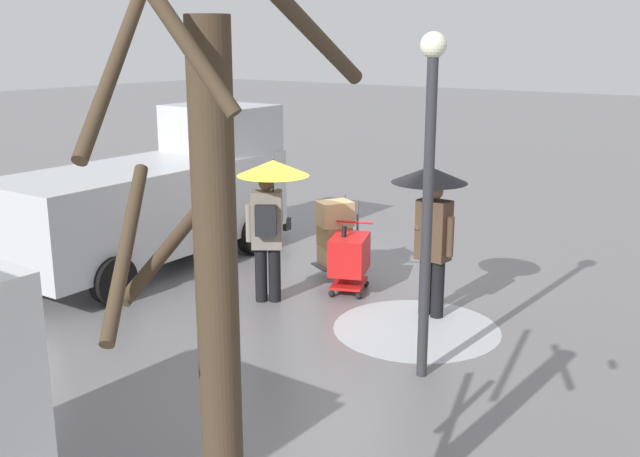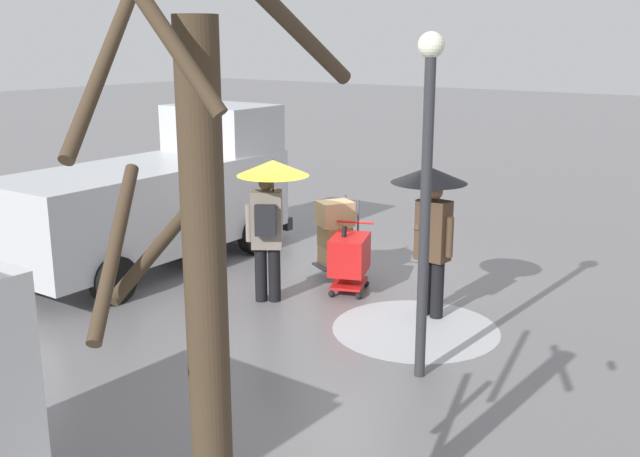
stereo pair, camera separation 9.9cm
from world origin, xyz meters
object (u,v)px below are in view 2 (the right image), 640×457
at_px(pedestrian_black_side, 270,198).
at_px(bare_tree_near, 203,338).
at_px(shopping_cart_vendor, 349,256).
at_px(pedestrian_pink_side, 431,205).
at_px(street_lamp, 427,174).
at_px(cargo_van_parked_right, 159,196).
at_px(hand_dolly_boxes, 335,234).

height_order(pedestrian_black_side, bare_tree_near, bare_tree_near).
relative_size(shopping_cart_vendor, pedestrian_pink_side, 0.49).
bearing_deg(street_lamp, pedestrian_pink_side, -64.09).
distance_m(pedestrian_pink_side, bare_tree_near, 6.38).
distance_m(cargo_van_parked_right, shopping_cart_vendor, 3.62).
bearing_deg(street_lamp, pedestrian_black_side, -17.23).
bearing_deg(pedestrian_black_side, hand_dolly_boxes, -94.86).
bearing_deg(cargo_van_parked_right, street_lamp, 167.04).
height_order(cargo_van_parked_right, bare_tree_near, bare_tree_near).
height_order(hand_dolly_boxes, bare_tree_near, bare_tree_near).
relative_size(hand_dolly_boxes, street_lamp, 0.34).
bearing_deg(cargo_van_parked_right, bare_tree_near, 139.99).
distance_m(shopping_cart_vendor, pedestrian_black_side, 1.59).
xyz_separation_m(shopping_cart_vendor, pedestrian_black_side, (0.70, 1.02, 1.00)).
height_order(bare_tree_near, street_lamp, bare_tree_near).
xyz_separation_m(cargo_van_parked_right, bare_tree_near, (-6.73, 5.65, 0.97)).
xyz_separation_m(pedestrian_pink_side, street_lamp, (-0.87, 1.78, 0.79)).
relative_size(pedestrian_pink_side, pedestrian_black_side, 1.00).
distance_m(cargo_van_parked_right, pedestrian_black_side, 2.87).
distance_m(pedestrian_pink_side, pedestrian_black_side, 2.30).
bearing_deg(hand_dolly_boxes, cargo_van_parked_right, 19.75).
relative_size(cargo_van_parked_right, bare_tree_near, 1.25).
relative_size(shopping_cart_vendor, street_lamp, 0.27).
xyz_separation_m(shopping_cart_vendor, street_lamp, (-2.31, 1.95, 1.80)).
bearing_deg(pedestrian_pink_side, bare_tree_near, 106.30).
xyz_separation_m(hand_dolly_boxes, pedestrian_black_side, (0.12, 1.47, 0.84)).
distance_m(hand_dolly_boxes, pedestrian_pink_side, 2.27).
height_order(pedestrian_black_side, street_lamp, street_lamp).
distance_m(hand_dolly_boxes, pedestrian_black_side, 1.69).
xyz_separation_m(hand_dolly_boxes, pedestrian_pink_side, (-2.01, 0.61, 0.85)).
height_order(cargo_van_parked_right, pedestrian_black_side, cargo_van_parked_right).
bearing_deg(shopping_cart_vendor, hand_dolly_boxes, -37.69).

